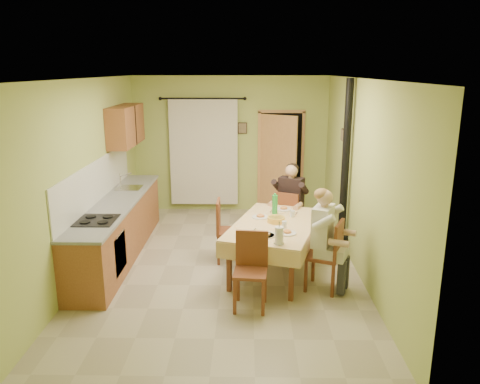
{
  "coord_description": "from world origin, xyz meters",
  "views": [
    {
      "loc": [
        0.37,
        -6.64,
        2.93
      ],
      "look_at": [
        0.25,
        0.1,
        1.15
      ],
      "focal_mm": 35.0,
      "sensor_mm": 36.0,
      "label": 1
    }
  ],
  "objects_px": {
    "dining_table": "(275,248)",
    "man_far": "(290,196)",
    "chair_far": "(289,229)",
    "man_right": "(325,228)",
    "stove_flue": "(344,192)",
    "chair_near": "(250,286)",
    "chair_left": "(230,243)",
    "chair_right": "(324,269)"
  },
  "relations": [
    {
      "from": "dining_table",
      "to": "man_far",
      "type": "distance_m",
      "value": 1.24
    },
    {
      "from": "chair_far",
      "to": "man_right",
      "type": "bearing_deg",
      "value": -53.68
    },
    {
      "from": "stove_flue",
      "to": "dining_table",
      "type": "bearing_deg",
      "value": -145.18
    },
    {
      "from": "dining_table",
      "to": "chair_near",
      "type": "xyz_separation_m",
      "value": [
        -0.36,
        -1.09,
        -0.09
      ]
    },
    {
      "from": "chair_left",
      "to": "stove_flue",
      "type": "relative_size",
      "value": 0.35
    },
    {
      "from": "dining_table",
      "to": "chair_left",
      "type": "height_order",
      "value": "chair_left"
    },
    {
      "from": "chair_left",
      "to": "man_far",
      "type": "distance_m",
      "value": 1.34
    },
    {
      "from": "chair_right",
      "to": "man_far",
      "type": "relative_size",
      "value": 0.71
    },
    {
      "from": "stove_flue",
      "to": "man_right",
      "type": "bearing_deg",
      "value": -110.59
    },
    {
      "from": "man_right",
      "to": "stove_flue",
      "type": "distance_m",
      "value": 1.44
    },
    {
      "from": "dining_table",
      "to": "chair_right",
      "type": "distance_m",
      "value": 0.86
    },
    {
      "from": "man_far",
      "to": "chair_right",
      "type": "bearing_deg",
      "value": -53.55
    },
    {
      "from": "dining_table",
      "to": "chair_near",
      "type": "bearing_deg",
      "value": -91.2
    },
    {
      "from": "chair_far",
      "to": "man_right",
      "type": "distance_m",
      "value": 1.77
    },
    {
      "from": "chair_near",
      "to": "man_far",
      "type": "bearing_deg",
      "value": -101.46
    },
    {
      "from": "chair_left",
      "to": "man_far",
      "type": "xyz_separation_m",
      "value": [
        0.99,
        0.68,
        0.59
      ]
    },
    {
      "from": "chair_left",
      "to": "man_right",
      "type": "bearing_deg",
      "value": 53.86
    },
    {
      "from": "dining_table",
      "to": "chair_right",
      "type": "relative_size",
      "value": 2.16
    },
    {
      "from": "chair_right",
      "to": "dining_table",
      "type": "bearing_deg",
      "value": 72.13
    },
    {
      "from": "chair_near",
      "to": "stove_flue",
      "type": "distance_m",
      "value": 2.51
    },
    {
      "from": "dining_table",
      "to": "stove_flue",
      "type": "height_order",
      "value": "stove_flue"
    },
    {
      "from": "man_right",
      "to": "chair_left",
      "type": "bearing_deg",
      "value": 76.72
    },
    {
      "from": "chair_near",
      "to": "man_right",
      "type": "xyz_separation_m",
      "value": [
        0.99,
        0.53,
        0.59
      ]
    },
    {
      "from": "chair_right",
      "to": "stove_flue",
      "type": "bearing_deg",
      "value": 3.22
    },
    {
      "from": "man_far",
      "to": "stove_flue",
      "type": "xyz_separation_m",
      "value": [
        0.82,
        -0.3,
        0.15
      ]
    },
    {
      "from": "man_far",
      "to": "dining_table",
      "type": "bearing_deg",
      "value": -80.8
    },
    {
      "from": "dining_table",
      "to": "man_right",
      "type": "relative_size",
      "value": 1.53
    },
    {
      "from": "chair_near",
      "to": "man_right",
      "type": "height_order",
      "value": "man_right"
    },
    {
      "from": "man_far",
      "to": "man_right",
      "type": "relative_size",
      "value": 1.0
    },
    {
      "from": "chair_near",
      "to": "chair_right",
      "type": "height_order",
      "value": "chair_right"
    },
    {
      "from": "chair_right",
      "to": "man_right",
      "type": "distance_m",
      "value": 0.59
    },
    {
      "from": "chair_left",
      "to": "man_far",
      "type": "height_order",
      "value": "man_far"
    },
    {
      "from": "chair_left",
      "to": "man_right",
      "type": "relative_size",
      "value": 0.71
    },
    {
      "from": "dining_table",
      "to": "stove_flue",
      "type": "distance_m",
      "value": 1.52
    },
    {
      "from": "chair_far",
      "to": "chair_right",
      "type": "bearing_deg",
      "value": -53.28
    },
    {
      "from": "chair_left",
      "to": "man_far",
      "type": "relative_size",
      "value": 0.71
    },
    {
      "from": "chair_left",
      "to": "chair_far",
      "type": "bearing_deg",
      "value": 124.45
    },
    {
      "from": "dining_table",
      "to": "chair_left",
      "type": "relative_size",
      "value": 2.17
    },
    {
      "from": "chair_far",
      "to": "stove_flue",
      "type": "bearing_deg",
      "value": 5.72
    },
    {
      "from": "chair_far",
      "to": "chair_near",
      "type": "bearing_deg",
      "value": -81.99
    },
    {
      "from": "dining_table",
      "to": "man_far",
      "type": "xyz_separation_m",
      "value": [
        0.31,
        1.09,
        0.5
      ]
    },
    {
      "from": "dining_table",
      "to": "chair_right",
      "type": "height_order",
      "value": "chair_right"
    }
  ]
}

